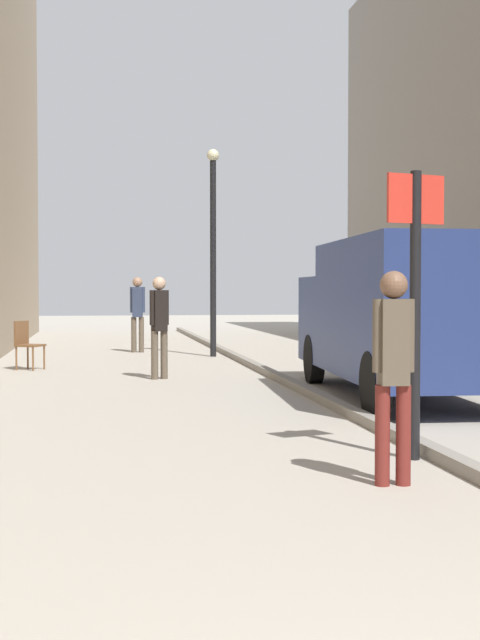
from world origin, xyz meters
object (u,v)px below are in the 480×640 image
(pedestrian_main_foreground, at_px, (393,362))
(lamp_post, at_px, (213,238))
(cafe_chair_near_window, at_px, (26,341))
(pedestrian_mid_block, at_px, (159,320))
(street_sign_post, at_px, (415,289))
(pedestrian_far_crossing, at_px, (138,309))
(delivery_van, at_px, (400,313))

(pedestrian_main_foreground, bearing_deg, lamp_post, -88.29)
(cafe_chair_near_window, bearing_deg, pedestrian_mid_block, 77.68)
(lamp_post, bearing_deg, pedestrian_main_foreground, -91.44)
(pedestrian_mid_block, height_order, lamp_post, lamp_post)
(street_sign_post, bearing_deg, pedestrian_main_foreground, 45.54)
(lamp_post, relative_size, cafe_chair_near_window, 5.06)
(pedestrian_mid_block, distance_m, street_sign_post, 7.75)
(pedestrian_far_crossing, xyz_separation_m, delivery_van, (3.31, -9.64, 0.14))
(pedestrian_mid_block, bearing_deg, street_sign_post, 83.94)
(street_sign_post, bearing_deg, cafe_chair_near_window, -82.13)
(pedestrian_main_foreground, distance_m, lamp_post, 13.54)
(delivery_van, distance_m, street_sign_post, 4.69)
(delivery_van, bearing_deg, pedestrian_far_crossing, 112.22)
(pedestrian_mid_block, relative_size, cafe_chair_near_window, 1.87)
(pedestrian_far_crossing, bearing_deg, pedestrian_mid_block, -81.61)
(pedestrian_main_foreground, distance_m, delivery_van, 5.77)
(pedestrian_far_crossing, bearing_deg, street_sign_post, -74.79)
(delivery_van, relative_size, cafe_chair_near_window, 6.06)
(pedestrian_mid_block, relative_size, lamp_post, 0.37)
(pedestrian_main_foreground, distance_m, street_sign_post, 1.25)
(pedestrian_mid_block, bearing_deg, lamp_post, -127.15)
(pedestrian_main_foreground, distance_m, pedestrian_far_crossing, 15.12)
(pedestrian_far_crossing, relative_size, cafe_chair_near_window, 1.97)
(pedestrian_main_foreground, xyz_separation_m, delivery_van, (1.98, 5.42, 0.23))
(pedestrian_far_crossing, bearing_deg, cafe_chair_near_window, -110.31)
(pedestrian_far_crossing, distance_m, cafe_chair_near_window, 4.98)
(pedestrian_main_foreground, height_order, street_sign_post, street_sign_post)
(pedestrian_mid_block, xyz_separation_m, lamp_post, (1.58, 4.92, 1.71))
(delivery_van, distance_m, lamp_post, 8.31)
(pedestrian_main_foreground, height_order, cafe_chair_near_window, pedestrian_main_foreground)
(cafe_chair_near_window, bearing_deg, pedestrian_far_crossing, -177.95)
(lamp_post, bearing_deg, pedestrian_mid_block, -107.77)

